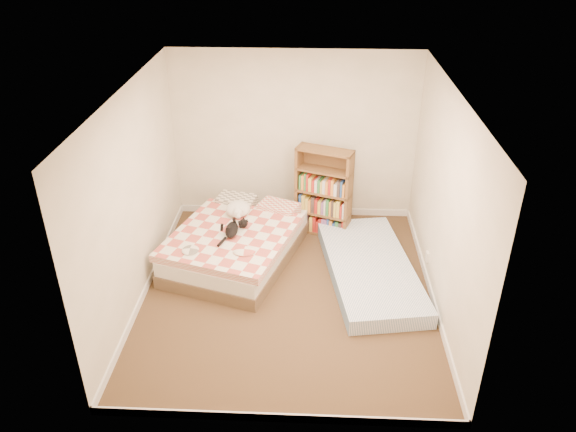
{
  "coord_description": "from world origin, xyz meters",
  "views": [
    {
      "loc": [
        0.26,
        -5.58,
        4.18
      ],
      "look_at": [
        -0.01,
        0.3,
        0.9
      ],
      "focal_mm": 35.0,
      "sensor_mm": 36.0,
      "label": 1
    }
  ],
  "objects_px": {
    "bed": "(237,242)",
    "white_dog": "(239,209)",
    "bookshelf": "(323,201)",
    "black_cat": "(232,228)",
    "floor_mattress": "(370,269)"
  },
  "relations": [
    {
      "from": "bookshelf",
      "to": "black_cat",
      "type": "bearing_deg",
      "value": -122.63
    },
    {
      "from": "bookshelf",
      "to": "floor_mattress",
      "type": "bearing_deg",
      "value": -40.5
    },
    {
      "from": "bed",
      "to": "floor_mattress",
      "type": "relative_size",
      "value": 1.02
    },
    {
      "from": "bookshelf",
      "to": "bed",
      "type": "bearing_deg",
      "value": -126.54
    },
    {
      "from": "bookshelf",
      "to": "white_dog",
      "type": "bearing_deg",
      "value": -139.9
    },
    {
      "from": "bookshelf",
      "to": "black_cat",
      "type": "height_order",
      "value": "bookshelf"
    },
    {
      "from": "bed",
      "to": "black_cat",
      "type": "relative_size",
      "value": 3.68
    },
    {
      "from": "bookshelf",
      "to": "floor_mattress",
      "type": "height_order",
      "value": "bookshelf"
    },
    {
      "from": "bookshelf",
      "to": "white_dog",
      "type": "relative_size",
      "value": 2.65
    },
    {
      "from": "white_dog",
      "to": "bed",
      "type": "bearing_deg",
      "value": -53.83
    },
    {
      "from": "bed",
      "to": "white_dog",
      "type": "relative_size",
      "value": 4.65
    },
    {
      "from": "floor_mattress",
      "to": "bed",
      "type": "bearing_deg",
      "value": 159.96
    },
    {
      "from": "floor_mattress",
      "to": "black_cat",
      "type": "distance_m",
      "value": 1.84
    },
    {
      "from": "bed",
      "to": "black_cat",
      "type": "distance_m",
      "value": 0.33
    },
    {
      "from": "bed",
      "to": "bookshelf",
      "type": "bearing_deg",
      "value": 50.4
    }
  ]
}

